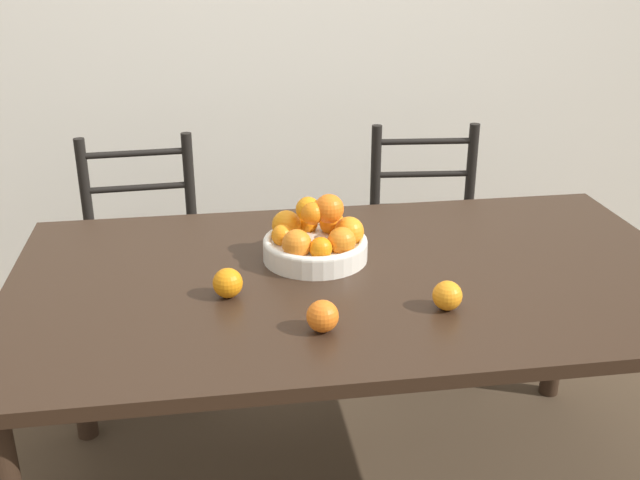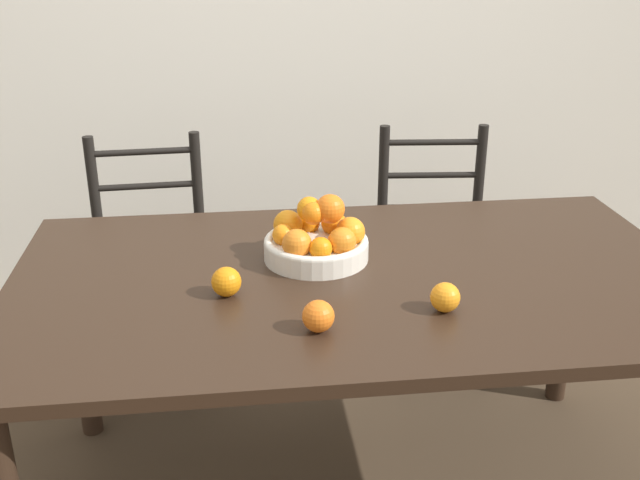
{
  "view_description": "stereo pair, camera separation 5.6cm",
  "coord_description": "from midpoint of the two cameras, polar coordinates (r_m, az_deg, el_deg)",
  "views": [
    {
      "loc": [
        -0.37,
        -1.78,
        1.61
      ],
      "look_at": [
        -0.09,
        0.02,
        0.85
      ],
      "focal_mm": 42.0,
      "sensor_mm": 36.0,
      "label": 1
    },
    {
      "loc": [
        -0.32,
        -1.79,
        1.61
      ],
      "look_at": [
        -0.09,
        0.02,
        0.85
      ],
      "focal_mm": 42.0,
      "sensor_mm": 36.0,
      "label": 2
    }
  ],
  "objects": [
    {
      "name": "wall_back",
      "position": [
        3.36,
        -1.13,
        17.3
      ],
      "size": [
        8.0,
        0.06,
        2.6
      ],
      "color": "silver",
      "rests_on": "ground_plane"
    },
    {
      "name": "dining_table",
      "position": [
        2.05,
        3.49,
        -4.69
      ],
      "size": [
        1.84,
        1.04,
        0.76
      ],
      "color": "black",
      "rests_on": "ground_plane"
    },
    {
      "name": "fruit_bowl",
      "position": [
        2.07,
        0.53,
        0.05
      ],
      "size": [
        0.29,
        0.29,
        0.19
      ],
      "color": "silver",
      "rests_on": "dining_table"
    },
    {
      "name": "orange_loose_0",
      "position": [
        1.83,
        10.38,
        -4.32
      ],
      "size": [
        0.07,
        0.07,
        0.07
      ],
      "color": "orange",
      "rests_on": "dining_table"
    },
    {
      "name": "orange_loose_1",
      "position": [
        1.71,
        0.81,
        -5.83
      ],
      "size": [
        0.08,
        0.08,
        0.08
      ],
      "color": "orange",
      "rests_on": "dining_table"
    },
    {
      "name": "orange_loose_2",
      "position": [
        1.88,
        -6.31,
        -3.18
      ],
      "size": [
        0.08,
        0.08,
        0.08
      ],
      "color": "orange",
      "rests_on": "dining_table"
    },
    {
      "name": "chair_left",
      "position": [
        2.85,
        -12.21,
        -1.95
      ],
      "size": [
        0.44,
        0.42,
        0.92
      ],
      "rotation": [
        0.0,
        0.0,
        0.05
      ],
      "color": "black",
      "rests_on": "ground_plane"
    },
    {
      "name": "chair_right",
      "position": [
        2.94,
        9.2,
        -0.9
      ],
      "size": [
        0.45,
        0.44,
        0.92
      ],
      "rotation": [
        0.0,
        0.0,
        -0.09
      ],
      "color": "black",
      "rests_on": "ground_plane"
    }
  ]
}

